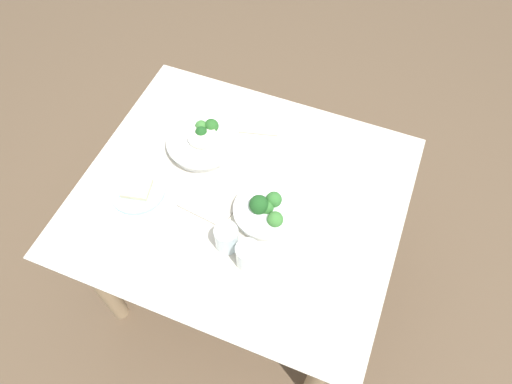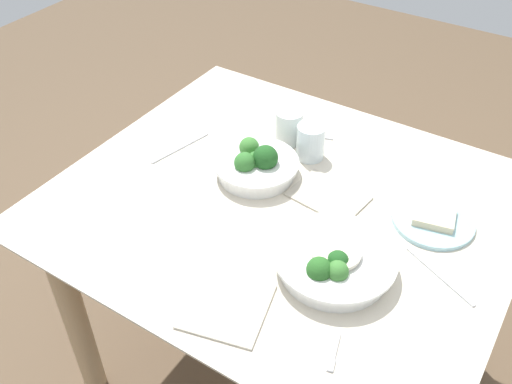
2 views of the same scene
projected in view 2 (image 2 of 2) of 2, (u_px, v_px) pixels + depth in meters
The scene contains 13 objects.
ground_plane at pixel (278, 362), 1.94m from camera, with size 6.00×6.00×0.00m, color brown.
dining_table at pixel (283, 234), 1.55m from camera, with size 1.14×0.99×0.72m.
broccoli_bowl_far at pixel (256, 165), 1.53m from camera, with size 0.23×0.23×0.10m.
broccoli_bowl_near at pixel (334, 262), 1.26m from camera, with size 0.28×0.28×0.08m.
bread_side_plate at pixel (433, 219), 1.40m from camera, with size 0.20×0.20×0.03m.
water_glass_center at pixel (311, 142), 1.58m from camera, with size 0.08×0.08×0.10m, color silver.
water_glass_side at pixel (289, 127), 1.64m from camera, with size 0.08×0.08×0.10m, color silver.
fork_by_far_bowl at pixel (334, 354), 1.12m from camera, with size 0.03×0.09×0.00m.
fork_by_near_bowl at pixel (315, 136), 1.69m from camera, with size 0.10×0.04×0.00m.
table_knife_left at pixel (440, 276), 1.27m from camera, with size 0.20×0.01×0.00m, color #B7B7BC.
table_knife_right at pixel (180, 148), 1.64m from camera, with size 0.20×0.01×0.00m, color #B7B7BC.
napkin_folded_upper at pixel (328, 196), 1.48m from camera, with size 0.19×0.14×0.01m, color #B1A997.
napkin_folded_lower at pixel (227, 306), 1.20m from camera, with size 0.17×0.17×0.01m, color #B1A997.
Camera 2 is at (0.54, -0.97, 1.69)m, focal length 40.18 mm.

